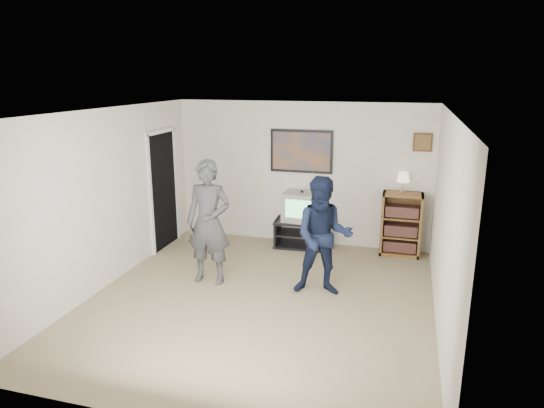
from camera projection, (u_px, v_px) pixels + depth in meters
The scene contains 13 objects.
room_shell at pixel (267, 204), 6.52m from camera, with size 4.51×5.00×2.51m.
media_stand at pixel (302, 233), 8.51m from camera, with size 0.98×0.58×0.48m.
crt_television at pixel (302, 207), 8.38m from camera, with size 0.59×0.50×0.50m, color gray, non-canonical shape.
bookshelf at pixel (401, 224), 8.04m from camera, with size 0.65×0.37×1.06m, color #59321A, non-canonical shape.
table_lamp at pixel (403, 182), 7.91m from camera, with size 0.22×0.22×0.35m, color #FBEEBE, non-canonical shape.
person_tall at pixel (209, 222), 6.89m from camera, with size 0.66×0.43×1.80m, color #39393C.
person_short at pixel (323, 236), 6.53m from camera, with size 0.80×0.62×1.65m, color black.
controller_left at pixel (210, 198), 6.99m from camera, with size 0.04×0.13×0.04m, color white.
controller_right at pixel (327, 211), 6.70m from camera, with size 0.04×0.13×0.04m, color white.
poster at pixel (301, 151), 8.39m from camera, with size 1.10×0.03×0.75m, color black.
air_vent at pixel (271, 133), 8.47m from camera, with size 0.28×0.02×0.14m, color white.
small_picture at pixel (423, 142), 7.82m from camera, with size 0.30×0.03×0.30m, color #412514.
doorway at pixel (163, 191), 8.33m from camera, with size 0.03×0.85×2.00m, color black.
Camera 1 is at (1.77, -5.70, 2.93)m, focal length 32.00 mm.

